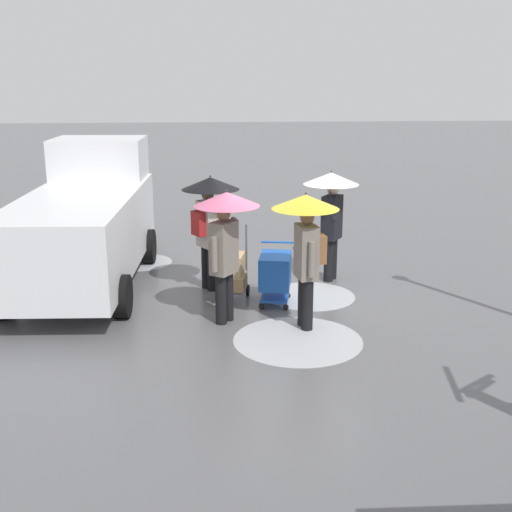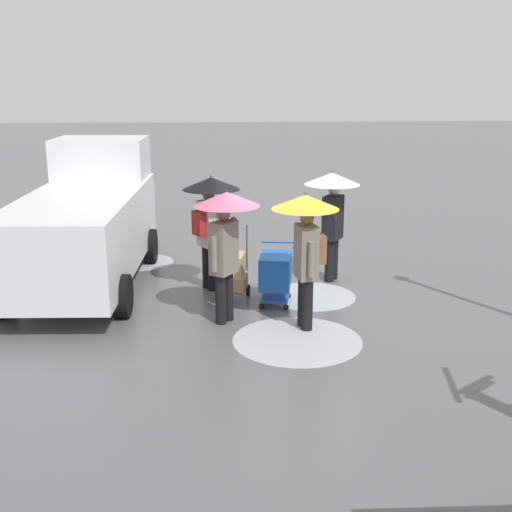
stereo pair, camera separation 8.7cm
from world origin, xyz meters
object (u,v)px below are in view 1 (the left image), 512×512
(pedestrian_white_side, at_px, (306,230))
(pedestrian_far_side, at_px, (331,200))
(hand_dolly_boxes, at_px, (232,273))
(pedestrian_pink_side, at_px, (209,207))
(shopping_cart_vendor, at_px, (275,272))
(pedestrian_black_side, at_px, (225,226))
(cargo_van_parked_right, at_px, (85,223))

(pedestrian_white_side, xyz_separation_m, pedestrian_far_side, (-0.83, -2.32, 0.01))
(hand_dolly_boxes, bearing_deg, pedestrian_pink_side, -58.49)
(hand_dolly_boxes, bearing_deg, pedestrian_white_side, 129.74)
(shopping_cart_vendor, distance_m, pedestrian_pink_side, 1.72)
(pedestrian_black_side, bearing_deg, pedestrian_white_side, 164.70)
(pedestrian_pink_side, bearing_deg, cargo_van_parked_right, -15.01)
(cargo_van_parked_right, bearing_deg, shopping_cart_vendor, 156.93)
(pedestrian_white_side, relative_size, pedestrian_far_side, 1.00)
(shopping_cart_vendor, xyz_separation_m, hand_dolly_boxes, (0.74, -0.23, -0.07))
(shopping_cart_vendor, relative_size, pedestrian_black_side, 0.47)
(cargo_van_parked_right, relative_size, pedestrian_white_side, 2.53)
(pedestrian_white_side, bearing_deg, shopping_cart_vendor, -71.89)
(cargo_van_parked_right, distance_m, shopping_cart_vendor, 3.80)
(shopping_cart_vendor, bearing_deg, pedestrian_pink_side, -37.08)
(pedestrian_pink_side, xyz_separation_m, pedestrian_white_side, (-1.47, 1.93, 0.00))
(cargo_van_parked_right, xyz_separation_m, pedestrian_pink_side, (-2.33, 0.63, 0.39))
(cargo_van_parked_right, relative_size, pedestrian_black_side, 2.53)
(pedestrian_white_side, bearing_deg, pedestrian_black_side, -15.30)
(shopping_cart_vendor, distance_m, hand_dolly_boxes, 0.78)
(hand_dolly_boxes, height_order, pedestrian_black_side, pedestrian_black_side)
(shopping_cart_vendor, bearing_deg, pedestrian_black_side, 40.78)
(pedestrian_pink_side, bearing_deg, pedestrian_white_side, 127.30)
(pedestrian_pink_side, bearing_deg, hand_dolly_boxes, 121.51)
(cargo_van_parked_right, distance_m, hand_dolly_boxes, 3.06)
(cargo_van_parked_right, relative_size, hand_dolly_boxes, 4.14)
(hand_dolly_boxes, relative_size, pedestrian_pink_side, 0.61)
(shopping_cart_vendor, xyz_separation_m, pedestrian_pink_side, (1.11, -0.84, 1.00))
(shopping_cart_vendor, bearing_deg, pedestrian_white_side, 108.11)
(cargo_van_parked_right, bearing_deg, hand_dolly_boxes, 155.40)
(pedestrian_white_side, distance_m, pedestrian_far_side, 2.47)
(pedestrian_white_side, height_order, pedestrian_far_side, same)
(hand_dolly_boxes, height_order, pedestrian_white_side, pedestrian_white_side)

